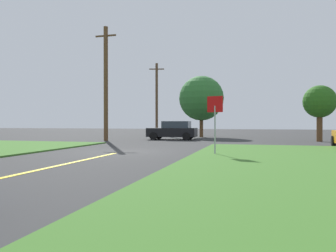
{
  "coord_description": "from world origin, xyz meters",
  "views": [
    {
      "loc": [
        6.64,
        -15.9,
        1.51
      ],
      "look_at": [
        1.4,
        3.76,
        1.29
      ],
      "focal_mm": 35.31,
      "sensor_mm": 36.0,
      "label": 1
    }
  ],
  "objects_px": {
    "utility_pole_mid": "(106,83)",
    "oak_tree_left": "(201,98)",
    "pine_tree_center": "(320,102)",
    "stop_sign": "(215,114)",
    "car_approaching_junction": "(173,130)",
    "utility_pole_far": "(157,98)"
  },
  "relations": [
    {
      "from": "utility_pole_mid",
      "to": "oak_tree_left",
      "type": "distance_m",
      "value": 10.9
    },
    {
      "from": "pine_tree_center",
      "to": "stop_sign",
      "type": "bearing_deg",
      "value": -116.97
    },
    {
      "from": "stop_sign",
      "to": "car_approaching_junction",
      "type": "relative_size",
      "value": 0.63
    },
    {
      "from": "stop_sign",
      "to": "pine_tree_center",
      "type": "distance_m",
      "value": 14.76
    },
    {
      "from": "utility_pole_mid",
      "to": "pine_tree_center",
      "type": "relative_size",
      "value": 2.11
    },
    {
      "from": "oak_tree_left",
      "to": "pine_tree_center",
      "type": "relative_size",
      "value": 1.41
    },
    {
      "from": "car_approaching_junction",
      "to": "pine_tree_center",
      "type": "relative_size",
      "value": 0.97
    },
    {
      "from": "utility_pole_mid",
      "to": "utility_pole_far",
      "type": "bearing_deg",
      "value": 88.85
    },
    {
      "from": "stop_sign",
      "to": "pine_tree_center",
      "type": "relative_size",
      "value": 0.61
    },
    {
      "from": "stop_sign",
      "to": "utility_pole_far",
      "type": "height_order",
      "value": "utility_pole_far"
    },
    {
      "from": "car_approaching_junction",
      "to": "utility_pole_mid",
      "type": "relative_size",
      "value": 0.46
    },
    {
      "from": "car_approaching_junction",
      "to": "utility_pole_mid",
      "type": "xyz_separation_m",
      "value": [
        -4.91,
        -3.21,
        3.97
      ]
    },
    {
      "from": "utility_pole_mid",
      "to": "utility_pole_far",
      "type": "xyz_separation_m",
      "value": [
        0.27,
        13.48,
        -0.32
      ]
    },
    {
      "from": "oak_tree_left",
      "to": "pine_tree_center",
      "type": "bearing_deg",
      "value": -27.47
    },
    {
      "from": "car_approaching_junction",
      "to": "oak_tree_left",
      "type": "height_order",
      "value": "oak_tree_left"
    },
    {
      "from": "car_approaching_junction",
      "to": "utility_pole_mid",
      "type": "distance_m",
      "value": 7.08
    },
    {
      "from": "stop_sign",
      "to": "utility_pole_mid",
      "type": "xyz_separation_m",
      "value": [
        -10.12,
        9.75,
        2.87
      ]
    },
    {
      "from": "pine_tree_center",
      "to": "utility_pole_mid",
      "type": "bearing_deg",
      "value": -168.7
    },
    {
      "from": "utility_pole_mid",
      "to": "pine_tree_center",
      "type": "xyz_separation_m",
      "value": [
        16.79,
        3.36,
        -1.66
      ]
    },
    {
      "from": "utility_pole_mid",
      "to": "pine_tree_center",
      "type": "height_order",
      "value": "utility_pole_mid"
    },
    {
      "from": "utility_pole_far",
      "to": "oak_tree_left",
      "type": "distance_m",
      "value": 7.88
    },
    {
      "from": "pine_tree_center",
      "to": "utility_pole_far",
      "type": "bearing_deg",
      "value": 148.5
    }
  ]
}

